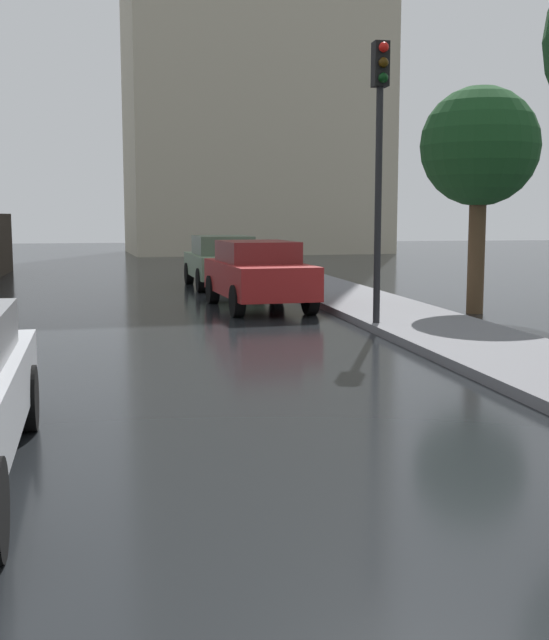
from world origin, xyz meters
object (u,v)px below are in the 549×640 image
traffic_light (380,132)px  street_tree_mid (480,148)px  car_green_mid_road (222,261)px  car_red_far_ahead (258,273)px

traffic_light → street_tree_mid: bearing=36.6°
traffic_light → street_tree_mid: size_ratio=1.04×
car_green_mid_road → traffic_light: bearing=-82.3°
street_tree_mid → car_red_far_ahead: bearing=158.7°
car_red_far_ahead → traffic_light: bearing=-72.7°
car_green_mid_road → traffic_light: (1.63, -9.14, 2.69)m
car_green_mid_road → car_red_far_ahead: size_ratio=0.96×
car_green_mid_road → car_red_far_ahead: bearing=-91.0°
car_green_mid_road → street_tree_mid: 8.74m
car_red_far_ahead → street_tree_mid: size_ratio=0.89×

